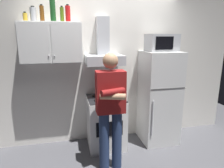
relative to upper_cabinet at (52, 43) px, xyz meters
The scene contains 14 objects.
ground_plane 1.98m from the upper_cabinet, 23.77° to the right, with size 7.00×7.00×0.00m, color #4C4C51.
back_wall_tiled 0.97m from the upper_cabinet, 14.86° to the left, with size 4.80×0.10×2.70m, color silver.
upper_cabinet is the anchor object (origin of this frame).
stove_oven 1.55m from the upper_cabinet, ahead, with size 0.60×0.62×0.87m.
range_hood 0.81m from the upper_cabinet, ahead, with size 0.60×0.44×0.75m.
refrigerator 2.00m from the upper_cabinet, ahead, with size 0.60×0.62×1.60m.
microwave 1.75m from the upper_cabinet, ahead, with size 0.48×0.37×0.28m.
person_standing 1.35m from the upper_cabinet, 44.26° to the right, with size 0.38×0.33×1.64m.
bottle_beer_brown 0.43m from the upper_cabinet, behind, with size 0.06×0.06×0.24m.
bottle_soda_red 0.49m from the upper_cabinet, ahead, with size 0.07×0.07×0.25m.
bottle_wine_green 0.47m from the upper_cabinet, 26.61° to the right, with size 0.08×0.08×0.34m.
bottle_canister_steel 0.46m from the upper_cabinet, behind, with size 0.09×0.09×0.22m.
bottle_olive_oil 0.44m from the upper_cabinet, ahead, with size 0.06×0.06×0.23m.
bottle_spice_jar 0.50m from the upper_cabinet, behind, with size 0.06×0.06×0.14m.
Camera 1 is at (-0.62, -2.76, 1.83)m, focal length 31.34 mm.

